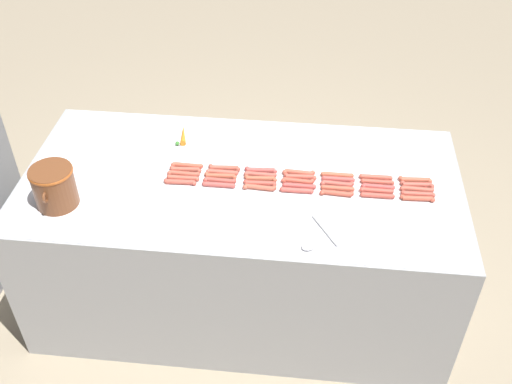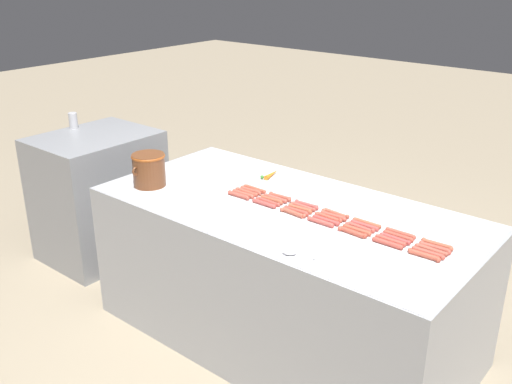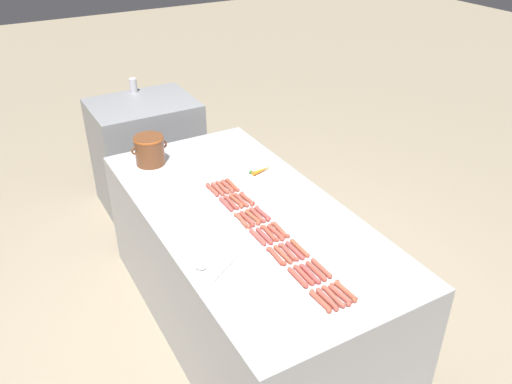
{
  "view_description": "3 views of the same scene",
  "coord_description": "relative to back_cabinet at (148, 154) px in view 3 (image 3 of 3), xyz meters",
  "views": [
    {
      "loc": [
        -2.35,
        -0.33,
        2.79
      ],
      "look_at": [
        -0.11,
        -0.09,
        0.9
      ],
      "focal_mm": 42.18,
      "sensor_mm": 36.0,
      "label": 1
    },
    {
      "loc": [
        -2.47,
        -1.81,
        2.21
      ],
      "look_at": [
        0.01,
        0.23,
        0.91
      ],
      "focal_mm": 40.83,
      "sensor_mm": 36.0,
      "label": 2
    },
    {
      "loc": [
        -1.24,
        -2.31,
        2.57
      ],
      "look_at": [
        0.08,
        0.02,
        0.98
      ],
      "focal_mm": 36.72,
      "sensor_mm": 36.0,
      "label": 3
    }
  ],
  "objects": [
    {
      "name": "ground_plane",
      "position": [
        0.02,
        -1.79,
        -0.49
      ],
      "size": [
        20.0,
        20.0,
        0.0
      ],
      "primitive_type": "plane",
      "color": "gray"
    },
    {
      "name": "griddle_counter",
      "position": [
        0.02,
        -1.79,
        -0.04
      ],
      "size": [
        1.09,
        2.23,
        0.89
      ],
      "color": "#9EA0A5",
      "rests_on": "ground_plane"
    },
    {
      "name": "back_cabinet",
      "position": [
        0.0,
        0.0,
        0.0
      ],
      "size": [
        0.87,
        0.68,
        0.97
      ],
      "primitive_type": "cube",
      "color": "gray",
      "rests_on": "ground_plane"
    },
    {
      "name": "hot_dog_0",
      "position": [
        -0.06,
        -2.67,
        0.41
      ],
      "size": [
        0.03,
        0.17,
        0.03
      ],
      "color": "#B74E3A",
      "rests_on": "griddle_counter"
    },
    {
      "name": "hot_dog_1",
      "position": [
        -0.06,
        -2.47,
        0.41
      ],
      "size": [
        0.03,
        0.17,
        0.03
      ],
      "color": "#B2473A",
      "rests_on": "griddle_counter"
    },
    {
      "name": "hot_dog_2",
      "position": [
        -0.06,
        -2.28,
        0.41
      ],
      "size": [
        0.03,
        0.17,
        0.03
      ],
      "color": "#B44A38",
      "rests_on": "griddle_counter"
    },
    {
      "name": "hot_dog_3",
      "position": [
        -0.06,
        -2.08,
        0.41
      ],
      "size": [
        0.03,
        0.17,
        0.03
      ],
      "color": "#B74B42",
      "rests_on": "griddle_counter"
    },
    {
      "name": "hot_dog_4",
      "position": [
        -0.06,
        -1.9,
        0.41
      ],
      "size": [
        0.04,
        0.17,
        0.03
      ],
      "color": "#B0523E",
      "rests_on": "griddle_counter"
    },
    {
      "name": "hot_dog_5",
      "position": [
        -0.06,
        -1.69,
        0.41
      ],
      "size": [
        0.03,
        0.17,
        0.03
      ],
      "color": "#AE4841",
      "rests_on": "griddle_counter"
    },
    {
      "name": "hot_dog_6",
      "position": [
        -0.06,
        -1.5,
        0.41
      ],
      "size": [
        0.03,
        0.17,
        0.03
      ],
      "color": "#B44B3D",
      "rests_on": "griddle_counter"
    },
    {
      "name": "hot_dog_7",
      "position": [
        -0.03,
        -2.67,
        0.41
      ],
      "size": [
        0.03,
        0.17,
        0.03
      ],
      "color": "#B44C3E",
      "rests_on": "griddle_counter"
    },
    {
      "name": "hot_dog_8",
      "position": [
        -0.02,
        -2.47,
        0.41
      ],
      "size": [
        0.03,
        0.17,
        0.03
      ],
      "color": "#B84A3D",
      "rests_on": "griddle_counter"
    },
    {
      "name": "hot_dog_9",
      "position": [
        -0.02,
        -2.28,
        0.41
      ],
      "size": [
        0.03,
        0.17,
        0.03
      ],
      "color": "#B6503A",
      "rests_on": "griddle_counter"
    },
    {
      "name": "hot_dog_10",
      "position": [
        -0.03,
        -2.09,
        0.41
      ],
      "size": [
        0.03,
        0.17,
        0.03
      ],
      "color": "#B44540",
      "rests_on": "griddle_counter"
    },
    {
      "name": "hot_dog_11",
      "position": [
        -0.03,
        -1.9,
        0.41
      ],
      "size": [
        0.03,
        0.17,
        0.03
      ],
      "color": "#B1463A",
      "rests_on": "griddle_counter"
    },
    {
      "name": "hot_dog_12",
      "position": [
        -0.03,
        -1.69,
        0.41
      ],
      "size": [
        0.03,
        0.17,
        0.03
      ],
      "color": "#AF463C",
      "rests_on": "griddle_counter"
    },
    {
      "name": "hot_dog_13",
      "position": [
        -0.02,
        -1.5,
        0.41
      ],
      "size": [
        0.03,
        0.17,
        0.03
      ],
      "color": "#B55140",
      "rests_on": "griddle_counter"
    },
    {
      "name": "hot_dog_14",
      "position": [
        0.01,
        -2.67,
        0.41
      ],
      "size": [
        0.03,
        0.17,
        0.03
      ],
      "color": "#AF503F",
      "rests_on": "griddle_counter"
    },
    {
      "name": "hot_dog_15",
      "position": [
        0.01,
        -2.48,
        0.41
      ],
      "size": [
        0.03,
        0.17,
        0.03
      ],
      "color": "#B34541",
      "rests_on": "griddle_counter"
    },
    {
      "name": "hot_dog_16",
      "position": [
        0.01,
        -2.28,
        0.41
      ],
      "size": [
        0.03,
        0.17,
        0.03
      ],
      "color": "#AE4B3F",
      "rests_on": "griddle_counter"
    },
    {
      "name": "hot_dog_17",
      "position": [
        0.01,
        -2.08,
        0.41
      ],
      "size": [
        0.03,
        0.17,
        0.03
      ],
      "color": "#BA4B39",
      "rests_on": "griddle_counter"
    },
    {
      "name": "hot_dog_18",
      "position": [
        0.01,
        -1.89,
        0.41
      ],
      "size": [
        0.04,
        0.17,
        0.03
      ],
      "color": "#AC5239",
      "rests_on": "griddle_counter"
    },
    {
      "name": "hot_dog_19",
      "position": [
        0.01,
        -1.69,
        0.41
      ],
      "size": [
        0.03,
        0.17,
        0.03
      ],
      "color": "#AB5038",
      "rests_on": "griddle_counter"
    },
    {
      "name": "hot_dog_20",
      "position": [
        0.01,
        -1.5,
        0.41
      ],
      "size": [
        0.03,
        0.17,
        0.03
      ],
      "color": "#B14E3C",
      "rests_on": "griddle_counter"
    },
    {
      "name": "hot_dog_21",
      "position": [
        0.05,
        -2.67,
        0.41
      ],
      "size": [
        0.04,
        0.17,
        0.03
      ],
      "color": "#B14C3E",
      "rests_on": "griddle_counter"
    },
    {
      "name": "hot_dog_22",
      "position": [
        0.05,
        -2.48,
        0.41
      ],
      "size": [
        0.03,
        0.17,
        0.03
      ],
      "color": "#B04838",
      "rests_on": "griddle_counter"
    },
    {
      "name": "hot_dog_23",
      "position": [
        0.05,
        -2.28,
        0.41
      ],
      "size": [
        0.03,
        0.17,
        0.03
      ],
      "color": "#B54742",
      "rests_on": "griddle_counter"
    },
    {
      "name": "hot_dog_24",
      "position": [
        0.05,
        -2.09,
        0.41
      ],
      "size": [
        0.03,
        0.17,
        0.03
      ],
      "color": "#B84C3D",
      "rests_on": "griddle_counter"
    },
    {
      "name": "hot_dog_25",
      "position": [
        0.04,
        -1.89,
        0.41
      ],
      "size": [
        0.03,
        0.17,
        0.03
      ],
      "color": "#AD4D40",
      "rests_on": "griddle_counter"
    },
    {
      "name": "hot_dog_26",
      "position": [
        0.04,
        -1.69,
        0.41
      ],
      "size": [
        0.03,
        0.17,
        0.03
      ],
      "color": "#B85041",
      "rests_on": "griddle_counter"
    },
    {
      "name": "hot_dog_27",
      "position": [
        0.05,
        -1.5,
        0.41
      ],
      "size": [
        0.03,
        0.17,
        0.03
      ],
      "color": "#AC4E3D",
      "rests_on": "griddle_counter"
    },
    {
      "name": "hot_dog_28",
      "position": [
        0.08,
        -2.67,
        0.41
      ],
      "size": [
        0.03,
        0.17,
        0.03
      ],
      "color": "#B25139",
      "rests_on": "griddle_counter"
    },
    {
      "name": "hot_dog_29",
      "position": [
        0.08,
        -2.47,
        0.41
      ],
      "size": [
        0.03,
        0.17,
        0.03
      ],
      "color": "#B54D3C",
      "rests_on": "griddle_counter"
    },
    {
      "name": "hot_dog_30",
      "position": [
        0.08,
        -2.28,
        0.41
      ],
      "size": [
        0.03,
        0.17,
        0.03
      ],
      "color": "#B3533A",
      "rests_on": "griddle_counter"
    },
    {
      "name": "hot_dog_31",
      "position": [
        0.08,
        -2.08,
        0.41
      ],
      "size": [
        0.04,
        0.17,
        0.03
      ],
      "color": "#B3503D",
      "rests_on": "griddle_counter"
    },
    {
      "name": "hot_dog_32",
      "position": [
        0.08,
        -1.89,
        0.41
      ],
      "size": [
        0.03,
        0.17,
        0.03
      ],
      "color": "#B04742",
      "rests_on": "griddle_counter"
    },
    {
      "name": "hot_dog_33",
      "position": [
        0.08,
        -1.7,
        0.41
      ],
      "size": [
        0.04,
        0.17,
        0.03
      ],
      "color": "#AC4B3B",
      "rests_on": "griddle_counter"
    },
    {
      "name": "hot_dog_34",
      "position": [
        0.08,
        -1.51,
        0.41
      ],
      "size": [
        0.03,
        0.17,
        0.03
      ],
      "color": "#B64D38",
      "rests_on": "griddle_counter"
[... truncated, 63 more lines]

